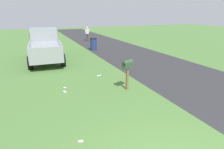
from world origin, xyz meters
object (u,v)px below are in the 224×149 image
Objects in this scene: pickup_truck at (45,44)px; pedestrian at (87,33)px; trash_bin at (93,44)px; mailbox at (128,66)px.

pickup_truck reaches higher than pedestrian.
pickup_truck is at bearing -35.11° from pedestrian.
mailbox is at bearing 171.14° from trash_bin.
trash_bin is 0.65× the size of pedestrian.
pedestrian is (5.38, -1.00, 0.40)m from trash_bin.
pickup_truck reaches higher than trash_bin.
mailbox is at bearing -11.44° from pedestrian.
mailbox reaches higher than trash_bin.
pedestrian is (7.72, -5.05, -0.18)m from pickup_truck.
pickup_truck is 3.20× the size of pedestrian.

